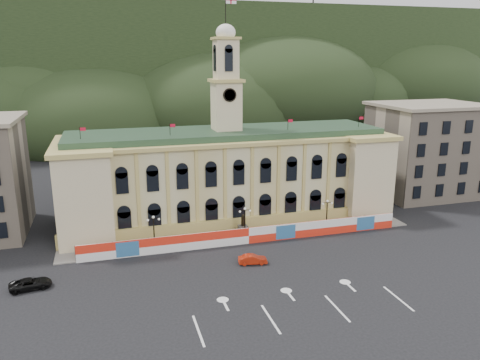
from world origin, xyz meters
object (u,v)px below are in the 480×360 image
object	(u,v)px
statue	(243,229)
red_sedan	(253,259)
lamp_center	(245,220)
black_suv	(30,284)

from	to	relation	value
statue	red_sedan	world-z (taller)	statue
lamp_center	black_suv	distance (m)	31.22
statue	black_suv	size ratio (longest dim) A/B	0.72
statue	black_suv	world-z (taller)	statue
lamp_center	black_suv	size ratio (longest dim) A/B	1.00
red_sedan	black_suv	world-z (taller)	black_suv
statue	black_suv	xyz separation A→B (m)	(-30.00, -9.30, -0.51)
statue	lamp_center	xyz separation A→B (m)	(0.00, -1.00, 1.89)
red_sedan	black_suv	distance (m)	28.40
black_suv	statue	bearing A→B (deg)	-80.70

